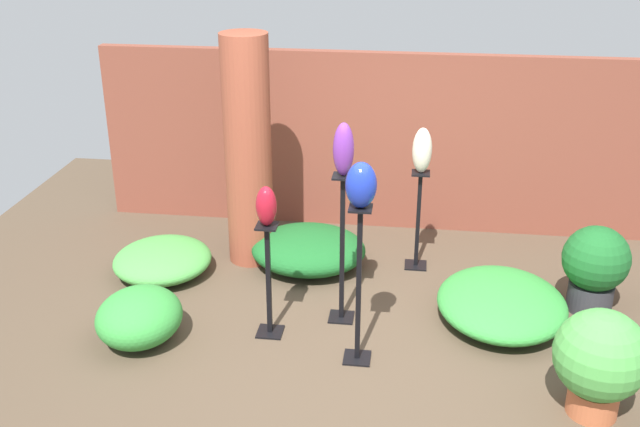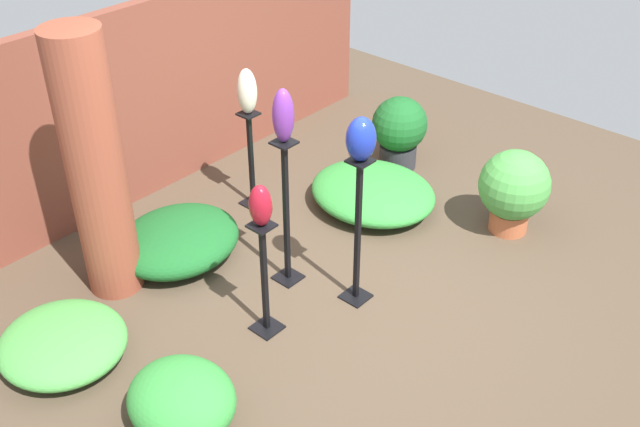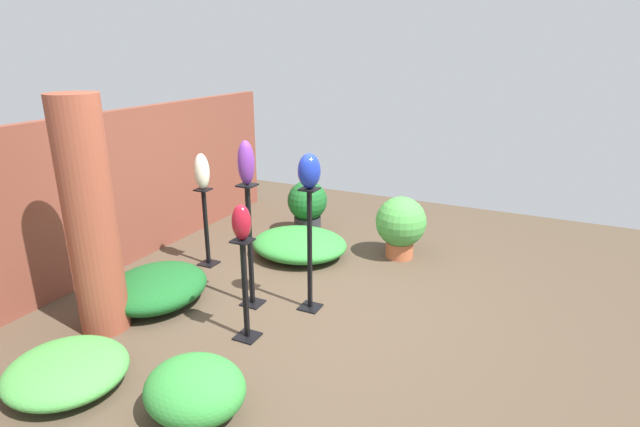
% 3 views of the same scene
% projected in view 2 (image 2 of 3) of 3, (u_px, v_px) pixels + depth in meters
% --- Properties ---
extents(ground_plane, '(8.00, 8.00, 0.00)m').
position_uv_depth(ground_plane, '(354.00, 297.00, 5.81)').
color(ground_plane, '#4C3D2D').
extents(brick_wall_back, '(5.60, 0.12, 1.79)m').
position_uv_depth(brick_wall_back, '(145.00, 102.00, 6.67)').
color(brick_wall_back, brown).
rests_on(brick_wall_back, ground).
extents(brick_pillar, '(0.42, 0.42, 2.10)m').
position_uv_depth(brick_pillar, '(96.00, 169.00, 5.37)').
color(brick_pillar, brown).
rests_on(brick_pillar, ground).
extents(pedestal_violet, '(0.20, 0.20, 1.24)m').
position_uv_depth(pedestal_violet, '(286.00, 219.00, 5.69)').
color(pedestal_violet, black).
rests_on(pedestal_violet, ground).
extents(pedestal_cobalt, '(0.20, 0.20, 1.23)m').
position_uv_depth(pedestal_cobalt, '(358.00, 238.00, 5.50)').
color(pedestal_cobalt, black).
rests_on(pedestal_cobalt, ground).
extents(pedestal_ruby, '(0.20, 0.20, 0.93)m').
position_uv_depth(pedestal_ruby, '(265.00, 284.00, 5.28)').
color(pedestal_ruby, black).
rests_on(pedestal_ruby, ground).
extents(pedestal_ivory, '(0.20, 0.20, 0.92)m').
position_uv_depth(pedestal_ivory, '(251.00, 164.00, 6.69)').
color(pedestal_ivory, black).
rests_on(pedestal_ivory, ground).
extents(art_vase_violet, '(0.16, 0.16, 0.41)m').
position_uv_depth(art_vase_violet, '(283.00, 116.00, 5.21)').
color(art_vase_violet, '#6B2D8C').
rests_on(art_vase_violet, pedestal_violet).
extents(art_vase_cobalt, '(0.21, 0.21, 0.32)m').
position_uv_depth(art_vase_cobalt, '(361.00, 139.00, 5.04)').
color(art_vase_cobalt, '#192D9E').
rests_on(art_vase_cobalt, pedestal_cobalt).
extents(art_vase_ruby, '(0.15, 0.16, 0.31)m').
position_uv_depth(art_vase_ruby, '(261.00, 206.00, 4.91)').
color(art_vase_ruby, maroon).
rests_on(art_vase_ruby, pedestal_ruby).
extents(art_vase_ivory, '(0.17, 0.17, 0.41)m').
position_uv_depth(art_vase_ivory, '(247.00, 91.00, 6.30)').
color(art_vase_ivory, beige).
rests_on(art_vase_ivory, pedestal_ivory).
extents(potted_plant_mid_right, '(0.54, 0.54, 0.74)m').
position_uv_depth(potted_plant_mid_right, '(399.00, 130.00, 7.27)').
color(potted_plant_mid_right, '#2D2D33').
rests_on(potted_plant_mid_right, ground).
extents(potted_plant_mid_left, '(0.61, 0.61, 0.76)m').
position_uv_depth(potted_plant_mid_left, '(514.00, 188.00, 6.35)').
color(potted_plant_mid_left, '#B25B38').
rests_on(potted_plant_mid_left, ground).
extents(foliage_bed_east, '(1.05, 0.93, 0.35)m').
position_uv_depth(foliage_bed_east, '(178.00, 240.00, 6.14)').
color(foliage_bed_east, '#195923').
rests_on(foliage_bed_east, ground).
extents(foliage_bed_west, '(0.65, 0.73, 0.40)m').
position_uv_depth(foliage_bed_west, '(182.00, 400.00, 4.68)').
color(foliage_bed_west, '#338C38').
rests_on(foliage_bed_west, ground).
extents(foliage_bed_center, '(0.88, 0.92, 0.27)m').
position_uv_depth(foliage_bed_center, '(63.00, 343.00, 5.20)').
color(foliage_bed_center, '#479942').
rests_on(foliage_bed_center, ground).
extents(foliage_bed_rear, '(1.03, 1.18, 0.30)m').
position_uv_depth(foliage_bed_rear, '(373.00, 192.00, 6.80)').
color(foliage_bed_rear, '#338C38').
rests_on(foliage_bed_rear, ground).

